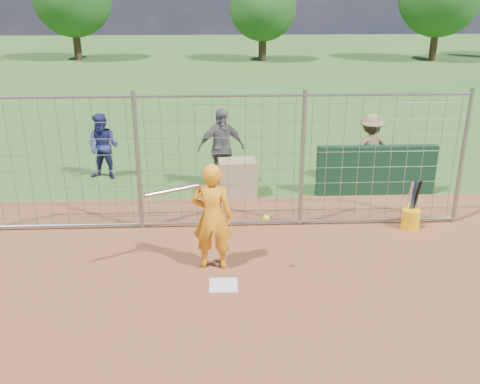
{
  "coord_description": "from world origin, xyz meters",
  "views": [
    {
      "loc": [
        -0.08,
        -7.32,
        4.21
      ],
      "look_at": [
        0.3,
        0.8,
        1.15
      ],
      "focal_mm": 40.0,
      "sensor_mm": 36.0,
      "label": 1
    }
  ],
  "objects_px": {
    "batter": "(212,217)",
    "bystander_a": "(103,147)",
    "equipment_bin": "(237,178)",
    "bystander_c": "(370,149)",
    "bystander_b": "(221,148)",
    "bucket_with_bats": "(411,216)"
  },
  "relations": [
    {
      "from": "equipment_bin",
      "to": "bucket_with_bats",
      "type": "distance_m",
      "value": 3.72
    },
    {
      "from": "equipment_bin",
      "to": "batter",
      "type": "bearing_deg",
      "value": -103.93
    },
    {
      "from": "bystander_a",
      "to": "equipment_bin",
      "type": "xyz_separation_m",
      "value": [
        3.11,
        -1.29,
        -0.38
      ]
    },
    {
      "from": "batter",
      "to": "bystander_b",
      "type": "bearing_deg",
      "value": -85.37
    },
    {
      "from": "batter",
      "to": "bystander_a",
      "type": "bearing_deg",
      "value": -52.92
    },
    {
      "from": "bystander_a",
      "to": "equipment_bin",
      "type": "bearing_deg",
      "value": -7.08
    },
    {
      "from": "bystander_b",
      "to": "bucket_with_bats",
      "type": "xyz_separation_m",
      "value": [
        3.53,
        -2.45,
        -0.67
      ]
    },
    {
      "from": "bystander_a",
      "to": "batter",
      "type": "bearing_deg",
      "value": -44.97
    },
    {
      "from": "bystander_a",
      "to": "bucket_with_bats",
      "type": "bearing_deg",
      "value": -11.48
    },
    {
      "from": "bystander_c",
      "to": "bystander_b",
      "type": "bearing_deg",
      "value": -6.93
    },
    {
      "from": "bystander_a",
      "to": "bystander_b",
      "type": "height_order",
      "value": "bystander_b"
    },
    {
      "from": "bystander_c",
      "to": "bucket_with_bats",
      "type": "bearing_deg",
      "value": 83.32
    },
    {
      "from": "equipment_bin",
      "to": "bystander_c",
      "type": "bearing_deg",
      "value": 7.79
    },
    {
      "from": "bystander_b",
      "to": "equipment_bin",
      "type": "bearing_deg",
      "value": -71.98
    },
    {
      "from": "bystander_c",
      "to": "equipment_bin",
      "type": "bearing_deg",
      "value": 3.16
    },
    {
      "from": "bystander_a",
      "to": "bucket_with_bats",
      "type": "relative_size",
      "value": 1.61
    },
    {
      "from": "bystander_b",
      "to": "equipment_bin",
      "type": "relative_size",
      "value": 2.29
    },
    {
      "from": "batter",
      "to": "bucket_with_bats",
      "type": "height_order",
      "value": "batter"
    },
    {
      "from": "batter",
      "to": "bucket_with_bats",
      "type": "relative_size",
      "value": 1.81
    },
    {
      "from": "batter",
      "to": "bystander_c",
      "type": "height_order",
      "value": "batter"
    },
    {
      "from": "bystander_a",
      "to": "bucket_with_bats",
      "type": "xyz_separation_m",
      "value": [
        6.3,
        -3.2,
        -0.54
      ]
    },
    {
      "from": "batter",
      "to": "equipment_bin",
      "type": "xyz_separation_m",
      "value": [
        0.53,
        3.25,
        -0.48
      ]
    }
  ]
}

